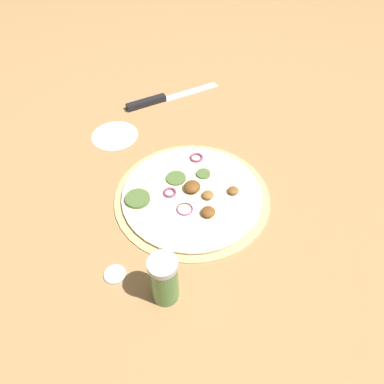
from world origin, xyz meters
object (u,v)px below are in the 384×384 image
(loose_cap, at_px, (115,274))
(knife, at_px, (157,100))
(pizza, at_px, (191,195))
(spice_jar, at_px, (164,279))

(loose_cap, bearing_deg, knife, -2.37)
(pizza, distance_m, knife, 0.39)
(spice_jar, xyz_separation_m, loose_cap, (0.04, 0.10, -0.05))
(spice_jar, distance_m, loose_cap, 0.12)
(pizza, relative_size, knife, 1.31)
(pizza, relative_size, spice_jar, 3.18)
(loose_cap, bearing_deg, pizza, -34.30)
(loose_cap, bearing_deg, spice_jar, -110.66)
(knife, relative_size, loose_cap, 6.27)
(pizza, xyz_separation_m, knife, (0.37, 0.12, 0.00))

